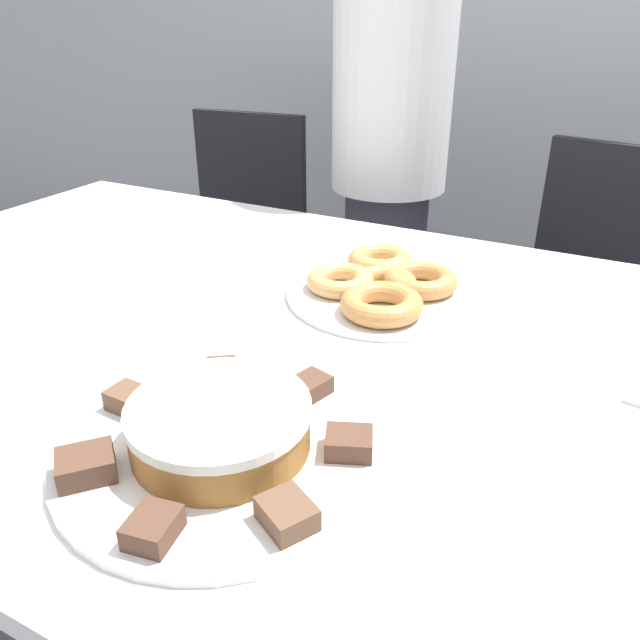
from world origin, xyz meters
TOP-DOWN VIEW (x-y plane):
  - table at (0.00, 0.00)m, footprint 1.87×1.08m
  - person_standing at (-0.19, 0.86)m, footprint 0.31×0.31m
  - office_chair_left at (-0.74, 0.87)m, footprint 0.48×0.48m
  - office_chair_right at (0.36, 0.87)m, footprint 0.52×0.52m
  - plate_cake at (0.07, -0.29)m, footprint 0.37×0.37m
  - plate_donuts at (0.07, 0.18)m, footprint 0.33×0.33m
  - frosted_cake at (0.07, -0.29)m, footprint 0.20×0.20m
  - lamington_0 at (-0.01, -0.17)m, footprint 0.06×0.06m
  - lamington_1 at (-0.07, -0.28)m, footprint 0.05×0.04m
  - lamington_2 at (-0.03, -0.39)m, footprint 0.07×0.08m
  - lamington_3 at (0.09, -0.43)m, footprint 0.05×0.05m
  - lamington_4 at (0.19, -0.36)m, footprint 0.07×0.06m
  - lamington_5 at (0.20, -0.23)m, footprint 0.06×0.06m
  - lamington_6 at (0.11, -0.15)m, footprint 0.05×0.06m
  - donut_0 at (0.07, 0.18)m, footprint 0.11×0.11m
  - donut_1 at (0.00, 0.16)m, footprint 0.11×0.11m
  - donut_2 at (0.10, 0.10)m, footprint 0.13×0.13m
  - donut_3 at (0.12, 0.22)m, footprint 0.13×0.13m
  - donut_4 at (0.03, 0.27)m, footprint 0.12×0.12m

SIDE VIEW (x-z plane):
  - office_chair_left at x=-0.74m, z-range -0.02..0.88m
  - office_chair_right at x=0.36m, z-range -0.02..0.88m
  - table at x=0.00m, z-range 0.31..1.07m
  - plate_cake at x=0.07m, z-range 0.76..0.77m
  - plate_donuts at x=0.07m, z-range 0.76..0.77m
  - lamington_0 at x=-0.01m, z-range 0.77..0.79m
  - lamington_6 at x=0.11m, z-range 0.77..0.80m
  - lamington_3 at x=0.09m, z-range 0.77..0.80m
  - lamington_5 at x=0.20m, z-range 0.77..0.80m
  - lamington_4 at x=0.19m, z-range 0.77..0.80m
  - lamington_1 at x=-0.07m, z-range 0.77..0.80m
  - lamington_2 at x=-0.03m, z-range 0.77..0.80m
  - donut_0 at x=0.07m, z-range 0.77..0.80m
  - donut_1 at x=0.00m, z-range 0.77..0.80m
  - donut_3 at x=0.12m, z-range 0.77..0.81m
  - donut_2 at x=0.10m, z-range 0.77..0.81m
  - donut_4 at x=0.03m, z-range 0.77..0.81m
  - frosted_cake at x=0.07m, z-range 0.77..0.83m
  - person_standing at x=-0.19m, z-range 0.05..1.61m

